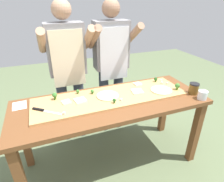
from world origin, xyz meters
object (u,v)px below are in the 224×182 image
Objects in this scene: cheese_crumble_b at (64,113)px; pizza_slice_center at (137,91)px; cheese_crumble_d at (167,83)px; flour_cup at (202,95)px; prep_table at (111,110)px; broccoli_floret_front_left at (55,95)px; broccoli_floret_front_right at (177,86)px; recipe_note at (19,106)px; cook_left at (68,65)px; broccoli_floret_front_mid at (92,91)px; cheese_crumble_e at (161,80)px; pizza_whole_cheese_artichoke at (108,95)px; broccoli_floret_back_right at (156,79)px; pizza_whole_white_garlic at (161,90)px; sauce_jar at (194,89)px; pizza_slice_far_left at (138,84)px; broccoli_floret_back_left at (78,91)px; pizza_slice_near_left at (80,100)px; broccoli_floret_center_right at (114,100)px; cheese_crumble_a at (121,100)px; chefs_knife at (43,110)px; pizza_slice_near_right at (66,102)px; cheese_crumble_c at (162,83)px; cook_right at (111,60)px.

pizza_slice_center is at bearing 11.11° from cheese_crumble_b.
cheese_crumble_d is (1.16, 0.20, -0.00)m from cheese_crumble_b.
prep_table is at bearing 161.51° from flour_cup.
broccoli_floret_front_right is at bearing -11.04° from broccoli_floret_front_left.
cheese_crumble_d is at bearing -4.50° from recipe_note.
pizza_slice_center is 0.07× the size of cook_left.
broccoli_floret_front_mid is at bearing 40.54° from cheese_crumble_b.
cook_left reaches higher than cheese_crumble_e.
broccoli_floret_back_right is (0.63, 0.13, 0.02)m from pizza_whole_cheese_artichoke.
pizza_whole_white_garlic is at bearing -8.65° from pizza_whole_cheese_artichoke.
sauce_jar is 1.69m from recipe_note.
broccoli_floret_back_right reaches higher than prep_table.
pizza_slice_far_left is at bearing 1.58° from broccoli_floret_front_left.
broccoli_floret_front_right is (0.99, -0.28, 0.02)m from broccoli_floret_back_left.
broccoli_floret_front_right is at bearing -13.56° from pizza_slice_center.
pizza_slice_near_left is at bearing -145.31° from broccoli_floret_front_mid.
broccoli_floret_front_mid is 0.51× the size of flour_cup.
pizza_slice_far_left is at bearing 36.33° from broccoli_floret_center_right.
broccoli_floret_front_mid is (-0.14, 0.17, 0.15)m from prep_table.
cheese_crumble_a is at bearing -17.03° from recipe_note.
broccoli_floret_back_right is at bearing 114.21° from flour_cup.
sauce_jar reaches higher than broccoli_floret_center_right.
broccoli_floret_back_left is at bearing 148.90° from pizza_whole_cheese_artichoke.
cheese_crumble_a is (0.09, -0.12, 0.00)m from pizza_whole_cheese_artichoke.
broccoli_floret_back_right is at bearing 8.72° from chefs_knife.
pizza_slice_near_right is at bearing 157.92° from broccoli_floret_center_right.
pizza_slice_near_right is at bearing -102.44° from cook_left.
cheese_crumble_c is (1.15, -0.05, -0.03)m from broccoli_floret_front_left.
broccoli_floret_back_left is (-0.82, 0.24, 0.02)m from pizza_whole_white_garlic.
pizza_whole_white_garlic is at bearing 137.41° from flour_cup.
pizza_slice_near_right is at bearing -48.07° from broccoli_floret_front_left.
cook_right is at bearing 77.10° from cheese_crumble_a.
prep_table is 0.27m from broccoli_floret_front_mid.
cheese_crumble_a reaches higher than pizza_slice_near_right.
pizza_whole_white_garlic is 0.39m from flour_cup.
cook_right reaches higher than sauce_jar.
cook_right is at bearing 19.76° from recipe_note.
broccoli_floret_front_mid reaches higher than cheese_crumble_d.
pizza_slice_center is 2.49× the size of broccoli_floret_back_left.
broccoli_floret_back_right is at bearing -1.87° from pizza_slice_far_left.
cheese_crumble_a is (-0.54, -0.26, -0.02)m from broccoli_floret_back_right.
pizza_slice_near_right is 1.30m from flour_cup.
broccoli_floret_back_right is (1.03, 0.12, 0.02)m from pizza_slice_near_right.
flour_cup is 0.05× the size of cook_left.
cheese_crumble_a is (0.35, -0.28, -0.02)m from broccoli_floret_back_left.
broccoli_floret_center_right reaches higher than cheese_crumble_d.
cheese_crumble_b is at bearing -135.29° from pizza_slice_near_left.
broccoli_floret_front_left is at bearing -150.66° from cook_right.
pizza_slice_far_left is at bearing 177.57° from cheese_crumble_e.
recipe_note is at bearing 179.38° from broccoli_floret_back_right.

